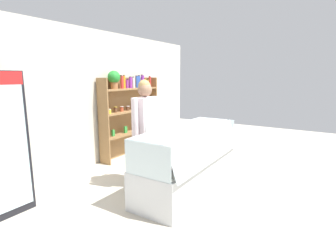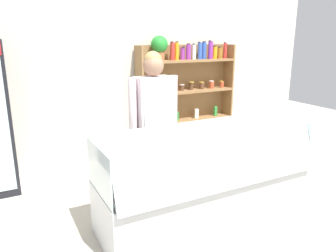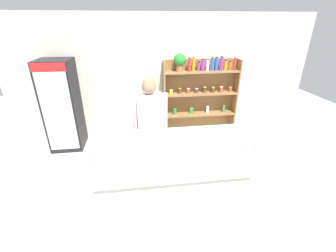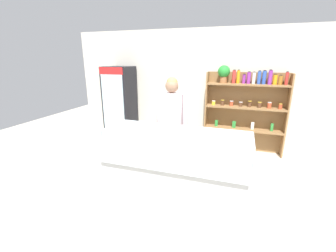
# 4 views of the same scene
# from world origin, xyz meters

# --- Properties ---
(ground_plane) EXTENTS (12.00, 12.00, 0.00)m
(ground_plane) POSITION_xyz_m (0.00, 0.00, 0.00)
(ground_plane) COLOR beige
(back_wall) EXTENTS (6.80, 0.10, 2.70)m
(back_wall) POSITION_xyz_m (0.00, 2.23, 1.35)
(back_wall) COLOR beige
(back_wall) RESTS_ON ground
(drinks_fridge) EXTENTS (0.64, 0.66, 1.86)m
(drinks_fridge) POSITION_xyz_m (-2.14, 1.81, 0.93)
(drinks_fridge) COLOR black
(drinks_fridge) RESTS_ON ground
(shelving_unit) EXTENTS (1.70, 0.29, 1.91)m
(shelving_unit) POSITION_xyz_m (0.79, 2.03, 1.08)
(shelving_unit) COLOR olive
(shelving_unit) RESTS_ON ground
(deli_display_case) EXTENTS (2.22, 0.80, 1.01)m
(deli_display_case) POSITION_xyz_m (-0.15, -0.02, 0.31)
(deli_display_case) COLOR silver
(deli_display_case) RESTS_ON ground
(shop_clerk) EXTENTS (0.59, 0.25, 1.74)m
(shop_clerk) POSITION_xyz_m (-0.41, 0.62, 1.04)
(shop_clerk) COLOR #4C4233
(shop_clerk) RESTS_ON ground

